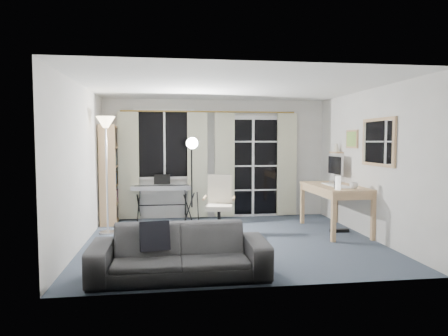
{
  "coord_description": "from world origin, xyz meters",
  "views": [
    {
      "loc": [
        -0.95,
        -6.1,
        1.58
      ],
      "look_at": [
        -0.07,
        0.35,
        1.13
      ],
      "focal_mm": 32.0,
      "sensor_mm": 36.0,
      "label": 1
    }
  ],
  "objects_px": {
    "bookshelf": "(108,177)",
    "keyboard_piano": "(162,188)",
    "torchiere_lamp": "(106,140)",
    "desk": "(335,191)",
    "monitor": "(335,166)",
    "sofa": "(180,243)",
    "mug": "(354,185)",
    "office_chair": "(220,199)",
    "studio_light": "(192,154)"
  },
  "relations": [
    {
      "from": "monitor",
      "to": "sofa",
      "type": "relative_size",
      "value": 0.28
    },
    {
      "from": "keyboard_piano",
      "to": "desk",
      "type": "relative_size",
      "value": 0.78
    },
    {
      "from": "keyboard_piano",
      "to": "studio_light",
      "type": "bearing_deg",
      "value": -52.74
    },
    {
      "from": "monitor",
      "to": "sofa",
      "type": "xyz_separation_m",
      "value": [
        -2.92,
        -2.43,
        -0.71
      ]
    },
    {
      "from": "bookshelf",
      "to": "keyboard_piano",
      "type": "bearing_deg",
      "value": -3.36
    },
    {
      "from": "office_chair",
      "to": "mug",
      "type": "xyz_separation_m",
      "value": [
        2.1,
        -0.6,
        0.28
      ]
    },
    {
      "from": "mug",
      "to": "sofa",
      "type": "height_order",
      "value": "mug"
    },
    {
      "from": "torchiere_lamp",
      "to": "mug",
      "type": "bearing_deg",
      "value": -11.79
    },
    {
      "from": "desk",
      "to": "monitor",
      "type": "xyz_separation_m",
      "value": [
        0.2,
        0.45,
        0.4
      ]
    },
    {
      "from": "torchiere_lamp",
      "to": "monitor",
      "type": "distance_m",
      "value": 4.11
    },
    {
      "from": "keyboard_piano",
      "to": "studio_light",
      "type": "relative_size",
      "value": 0.7
    },
    {
      "from": "studio_light",
      "to": "office_chair",
      "type": "xyz_separation_m",
      "value": [
        0.44,
        -0.43,
        -0.76
      ]
    },
    {
      "from": "monitor",
      "to": "bookshelf",
      "type": "bearing_deg",
      "value": 167.87
    },
    {
      "from": "studio_light",
      "to": "sofa",
      "type": "height_order",
      "value": "studio_light"
    },
    {
      "from": "keyboard_piano",
      "to": "desk",
      "type": "height_order",
      "value": "keyboard_piano"
    },
    {
      "from": "bookshelf",
      "to": "monitor",
      "type": "relative_size",
      "value": 3.24
    },
    {
      "from": "bookshelf",
      "to": "monitor",
      "type": "distance_m",
      "value": 4.29
    },
    {
      "from": "mug",
      "to": "bookshelf",
      "type": "bearing_deg",
      "value": 156.41
    },
    {
      "from": "desk",
      "to": "studio_light",
      "type": "bearing_deg",
      "value": 166.86
    },
    {
      "from": "torchiere_lamp",
      "to": "keyboard_piano",
      "type": "relative_size",
      "value": 1.67
    },
    {
      "from": "keyboard_piano",
      "to": "office_chair",
      "type": "bearing_deg",
      "value": -49.2
    },
    {
      "from": "bookshelf",
      "to": "desk",
      "type": "relative_size",
      "value": 1.24
    },
    {
      "from": "studio_light",
      "to": "office_chair",
      "type": "bearing_deg",
      "value": -47.73
    },
    {
      "from": "keyboard_piano",
      "to": "sofa",
      "type": "relative_size",
      "value": 0.58
    },
    {
      "from": "desk",
      "to": "monitor",
      "type": "distance_m",
      "value": 0.63
    },
    {
      "from": "keyboard_piano",
      "to": "desk",
      "type": "bearing_deg",
      "value": -22.32
    },
    {
      "from": "desk",
      "to": "office_chair",
      "type": "bearing_deg",
      "value": 176.31
    },
    {
      "from": "desk",
      "to": "mug",
      "type": "distance_m",
      "value": 0.54
    },
    {
      "from": "bookshelf",
      "to": "office_chair",
      "type": "xyz_separation_m",
      "value": [
        2.0,
        -1.19,
        -0.3
      ]
    },
    {
      "from": "torchiere_lamp",
      "to": "studio_light",
      "type": "bearing_deg",
      "value": 8.05
    },
    {
      "from": "bookshelf",
      "to": "monitor",
      "type": "height_order",
      "value": "bookshelf"
    },
    {
      "from": "keyboard_piano",
      "to": "office_chair",
      "type": "height_order",
      "value": "office_chair"
    },
    {
      "from": "keyboard_piano",
      "to": "desk",
      "type": "distance_m",
      "value": 3.24
    },
    {
      "from": "studio_light",
      "to": "desk",
      "type": "xyz_separation_m",
      "value": [
        2.44,
        -0.53,
        -0.64
      ]
    },
    {
      "from": "office_chair",
      "to": "bookshelf",
      "type": "bearing_deg",
      "value": 160.25
    },
    {
      "from": "monitor",
      "to": "mug",
      "type": "xyz_separation_m",
      "value": [
        -0.1,
        -0.95,
        -0.24
      ]
    },
    {
      "from": "studio_light",
      "to": "mug",
      "type": "distance_m",
      "value": 2.78
    },
    {
      "from": "desk",
      "to": "torchiere_lamp",
      "type": "bearing_deg",
      "value": 174.33
    },
    {
      "from": "bookshelf",
      "to": "torchiere_lamp",
      "type": "relative_size",
      "value": 0.95
    },
    {
      "from": "bookshelf",
      "to": "sofa",
      "type": "distance_m",
      "value": 3.55
    },
    {
      "from": "bookshelf",
      "to": "sofa",
      "type": "relative_size",
      "value": 0.92
    },
    {
      "from": "bookshelf",
      "to": "desk",
      "type": "distance_m",
      "value": 4.21
    },
    {
      "from": "bookshelf",
      "to": "desk",
      "type": "bearing_deg",
      "value": -19.76
    },
    {
      "from": "bookshelf",
      "to": "keyboard_piano",
      "type": "xyz_separation_m",
      "value": [
        1.02,
        -0.03,
        -0.24
      ]
    },
    {
      "from": "torchiere_lamp",
      "to": "sofa",
      "type": "xyz_separation_m",
      "value": [
        1.15,
        -2.31,
        -1.19
      ]
    },
    {
      "from": "keyboard_piano",
      "to": "desk",
      "type": "xyz_separation_m",
      "value": [
        2.98,
        -1.27,
        0.06
      ]
    },
    {
      "from": "bookshelf",
      "to": "keyboard_piano",
      "type": "height_order",
      "value": "bookshelf"
    },
    {
      "from": "torchiere_lamp",
      "to": "mug",
      "type": "distance_m",
      "value": 4.13
    },
    {
      "from": "office_chair",
      "to": "desk",
      "type": "distance_m",
      "value": 2.01
    },
    {
      "from": "office_chair",
      "to": "sofa",
      "type": "distance_m",
      "value": 2.21
    }
  ]
}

